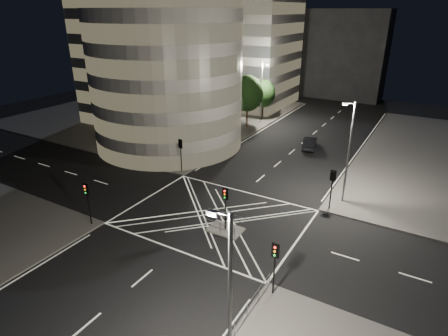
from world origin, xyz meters
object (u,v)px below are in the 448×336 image
Objects in this scene: street_lamp_left_near at (200,116)px; street_lamp_left_far at (262,91)px; traffic_signal_nr at (275,259)px; street_lamp_right_far at (348,150)px; traffic_signal_fr at (332,182)px; traffic_signal_island at (225,201)px; central_island at (225,230)px; traffic_signal_nl at (87,196)px; street_lamp_right_near at (229,300)px; traffic_signal_fl at (181,149)px; sedan at (310,143)px.

street_lamp_left_far is at bearing 90.00° from street_lamp_left_near.
traffic_signal_nr is 16.03m from street_lamp_right_far.
street_lamp_right_far is (0.64, 2.20, 2.63)m from traffic_signal_fr.
traffic_signal_nr is 41.15m from street_lamp_left_far.
street_lamp_left_near is (-11.44, 13.50, 2.63)m from traffic_signal_island.
central_island is 18.52m from street_lamp_left_near.
traffic_signal_nl is (-10.80, -5.30, 2.84)m from central_island.
street_lamp_right_near is (0.64, -7.20, 2.63)m from traffic_signal_nr.
traffic_signal_fl is 0.40× the size of street_lamp_right_near.
traffic_signal_fl is at bearing 43.66° from sedan.
traffic_signal_fl is at bearing 180.00° from traffic_signal_fr.
sedan is at bearing 103.81° from traffic_signal_nr.
traffic_signal_fr is (6.80, 8.30, 2.84)m from central_island.
central_island is 0.75× the size of traffic_signal_nl.
street_lamp_left_near is (-11.44, 13.50, 5.47)m from central_island.
street_lamp_right_far reaches higher than central_island.
traffic_signal_fr is 13.60m from traffic_signal_nr.
street_lamp_left_near reaches higher than central_island.
traffic_signal_island is (0.00, 0.00, 2.84)m from central_island.
traffic_signal_nr is at bearing -63.64° from street_lamp_left_far.
central_island is 0.30× the size of street_lamp_right_far.
central_island is 0.75× the size of traffic_signal_nr.
traffic_signal_island is at bearing 0.00° from central_island.
street_lamp_left_near is at bearing 164.08° from traffic_signal_fr.
sedan is (-7.85, 13.55, -4.75)m from street_lamp_right_far.
street_lamp_right_near is (7.44, -12.50, 2.63)m from traffic_signal_island.
street_lamp_right_near reaches higher than sedan.
sedan reaches higher than central_island.
street_lamp_left_far is at bearing 91.57° from traffic_signal_fl.
central_island is 0.30× the size of street_lamp_left_far.
traffic_signal_fr is 1.00× the size of traffic_signal_island.
traffic_signal_nl is at bearing -153.86° from central_island.
traffic_signal_nl is 19.78m from street_lamp_right_near.
traffic_signal_nl is at bearing -88.06° from street_lamp_left_near.
street_lamp_right_near reaches higher than traffic_signal_island.
street_lamp_left_near reaches higher than sedan.
street_lamp_left_far is (-0.64, 23.20, 2.63)m from traffic_signal_fl.
traffic_signal_fr is 3.48m from street_lamp_right_far.
street_lamp_left_near is at bearing -90.00° from street_lamp_left_far.
traffic_signal_nr is 0.40× the size of street_lamp_right_near.
street_lamp_left_far and street_lamp_right_far have the same top height.
traffic_signal_fr is at bearing 91.75° from street_lamp_right_near.
street_lamp_right_near reaches higher than traffic_signal_nl.
central_island is 15.54m from street_lamp_right_near.
sedan is (10.39, 15.75, -2.13)m from traffic_signal_fl.
street_lamp_right_far is 1.00× the size of street_lamp_right_near.
traffic_signal_nr is 0.84× the size of sedan.
sedan is (-7.21, 15.75, -2.13)m from traffic_signal_fr.
traffic_signal_fr reaches higher than central_island.
sedan is at bearing 102.12° from street_lamp_right_near.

